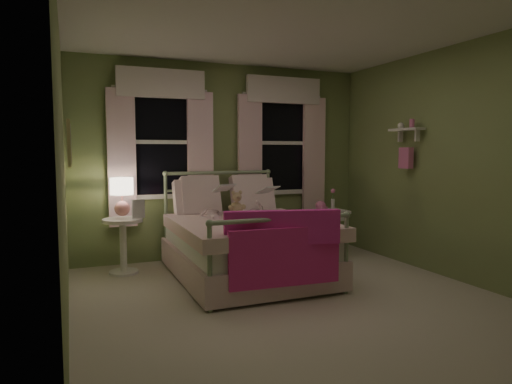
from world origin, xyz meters
name	(u,v)px	position (x,y,z in m)	size (l,w,h in m)	color
room_shell	(295,165)	(0.00, 0.00, 1.30)	(4.20, 4.20, 4.20)	beige
bed	(244,243)	(-0.12, 1.01, 0.38)	(1.58, 2.04, 1.18)	white
pink_throw	(284,239)	(-0.12, -0.02, 0.61)	(1.10, 0.35, 0.71)	#E72D9F
child_left	(210,189)	(-0.40, 1.43, 0.98)	(0.30, 0.20, 0.82)	#F7D1DD
child_right	(253,194)	(0.16, 1.43, 0.91)	(0.33, 0.25, 0.67)	#F7D1DD
book_left	(216,192)	(-0.40, 1.18, 0.96)	(0.20, 0.27, 0.03)	beige
book_right	(261,194)	(0.16, 1.18, 0.92)	(0.20, 0.27, 0.02)	beige
teddy_bear	(236,205)	(-0.12, 1.27, 0.79)	(0.22, 0.17, 0.30)	tan
nightstand_left	(123,238)	(-1.40, 1.65, 0.42)	(0.46, 0.46, 0.65)	white
table_lamp	(122,193)	(-1.40, 1.65, 0.95)	(0.27, 0.27, 0.45)	pink
book_nightstand	(132,218)	(-1.30, 1.57, 0.66)	(0.16, 0.22, 0.02)	beige
nightstand_right	(327,217)	(1.21, 1.41, 0.55)	(0.50, 0.40, 0.64)	white
pink_toy	(321,206)	(1.11, 1.40, 0.71)	(0.14, 0.19, 0.14)	pink
bud_vase	(333,199)	(1.33, 1.46, 0.79)	(0.06, 0.06, 0.28)	white
window_left	(162,136)	(-0.85, 2.03, 1.62)	(1.34, 0.13, 1.96)	black
window_right	(283,138)	(0.85, 2.03, 1.62)	(1.34, 0.13, 1.96)	black
wall_shelf	(406,144)	(1.90, 0.70, 1.52)	(0.15, 0.50, 0.60)	white
framed_picture	(69,144)	(-1.95, 0.60, 1.50)	(0.03, 0.32, 0.42)	beige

